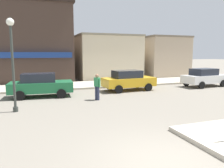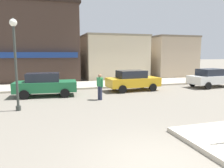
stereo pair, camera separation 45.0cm
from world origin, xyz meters
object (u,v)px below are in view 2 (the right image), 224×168
object	(u,v)px
parked_car_nearest	(45,84)
pedestrian_crossing_near	(100,86)
lamp_post	(15,51)
parked_car_second	(133,80)
parked_car_third	(211,78)

from	to	relation	value
parked_car_nearest	pedestrian_crossing_near	distance (m)	3.89
parked_car_nearest	pedestrian_crossing_near	xyz separation A→B (m)	(3.22, -2.19, 0.06)
lamp_post	parked_car_second	world-z (taller)	lamp_post
parked_car_nearest	parked_car_second	xyz separation A→B (m)	(6.43, 0.32, 0.00)
parked_car_nearest	parked_car_third	size ratio (longest dim) A/B	1.00
parked_car_second	parked_car_third	world-z (taller)	same
lamp_post	pedestrian_crossing_near	distance (m)	5.17
pedestrian_crossing_near	lamp_post	bearing A→B (deg)	-164.35
lamp_post	parked_car_nearest	bearing A→B (deg)	69.01
lamp_post	parked_car_third	bearing A→B (deg)	13.04
parked_car_nearest	parked_car_third	world-z (taller)	same
pedestrian_crossing_near	parked_car_nearest	bearing A→B (deg)	145.82
parked_car_third	pedestrian_crossing_near	world-z (taller)	pedestrian_crossing_near
parked_car_nearest	parked_car_second	distance (m)	6.44
parked_car_second	parked_car_nearest	bearing A→B (deg)	-177.18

